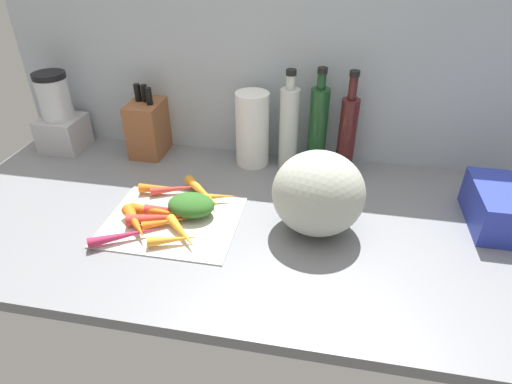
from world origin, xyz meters
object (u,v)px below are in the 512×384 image
object	(u,v)px
carrot_10	(212,197)
blender_appliance	(60,117)
carrot_0	(162,212)
carrot_4	(158,188)
paper_towel_roll	(252,129)
carrot_1	(136,223)
winter_squash	(318,194)
carrot_11	(174,239)
bottle_2	(347,132)
bottle_0	(289,127)
carrot_7	(176,189)
carrot_5	(160,218)
knife_block	(148,128)
carrot_8	(182,232)
carrot_6	(166,210)
carrot_9	(166,222)
carrot_2	(125,235)
carrot_3	(203,192)
cutting_board	(173,220)
bottle_1	(318,127)

from	to	relation	value
carrot_10	blender_appliance	xyz separation A→B (cm)	(-59.19, 23.94, 9.19)
carrot_0	carrot_4	world-z (taller)	same
carrot_10	paper_towel_roll	xyz separation A→B (cm)	(6.54, 25.62, 9.64)
carrot_1	winter_squash	bearing A→B (deg)	12.04
carrot_11	bottle_2	world-z (taller)	bottle_2
carrot_10	carrot_1	bearing A→B (deg)	-134.55
carrot_11	bottle_0	world-z (taller)	bottle_0
carrot_7	winter_squash	distance (cm)	42.58
carrot_5	knife_block	distance (cm)	43.26
carrot_11	carrot_4	bearing A→B (deg)	120.12
bottle_0	carrot_1	bearing A→B (deg)	-129.17
carrot_0	bottle_0	world-z (taller)	bottle_0
carrot_0	carrot_4	size ratio (longest dim) A/B	1.63
carrot_7	carrot_8	xyz separation A→B (cm)	(8.39, -19.23, 0.15)
carrot_7	paper_towel_roll	distance (cm)	30.87
knife_block	carrot_5	bearing A→B (deg)	-64.33
carrot_4	paper_towel_roll	xyz separation A→B (cm)	(22.94, 24.11, 9.62)
carrot_4	carrot_6	distance (cm)	11.74
carrot_1	winter_squash	world-z (taller)	winter_squash
carrot_9	blender_appliance	distance (cm)	63.47
carrot_2	paper_towel_roll	world-z (taller)	paper_towel_roll
carrot_6	carrot_3	bearing A→B (deg)	54.18
bottle_2	carrot_5	bearing A→B (deg)	-139.93
carrot_0	bottle_2	distance (cm)	60.12
cutting_board	carrot_3	world-z (taller)	carrot_3
carrot_6	carrot_9	bearing A→B (deg)	-69.03
cutting_board	paper_towel_roll	size ratio (longest dim) A/B	1.46
carrot_4	blender_appliance	size ratio (longest dim) A/B	0.41
carrot_9	winter_squash	world-z (taller)	winter_squash
carrot_0	carrot_5	size ratio (longest dim) A/B	1.04
carrot_10	bottle_1	xyz separation A→B (cm)	(26.81, 26.66, 11.53)
carrot_0	carrot_10	bearing A→B (deg)	41.68
carrot_4	knife_block	distance (cm)	28.49
carrot_1	carrot_11	distance (cm)	12.14
carrot_3	bottle_0	distance (cm)	33.75
paper_towel_roll	knife_block	bearing A→B (deg)	179.18
carrot_8	bottle_0	xyz separation A→B (cm)	(21.00, 42.15, 11.49)
carrot_3	bottle_2	world-z (taller)	bottle_2
carrot_3	carrot_8	size ratio (longest dim) A/B	1.26
bottle_1	bottle_2	bearing A→B (deg)	-0.85
carrot_5	carrot_6	world-z (taller)	carrot_5
carrot_1	carrot_10	bearing A→B (deg)	45.45
carrot_7	carrot_11	xyz separation A→B (cm)	(7.27, -22.18, 0.04)
carrot_10	winter_squash	xyz separation A→B (cm)	(29.34, -6.27, 8.62)
carrot_1	carrot_2	xyz separation A→B (cm)	(-0.84, -4.62, -0.50)
carrot_4	carrot_2	bearing A→B (deg)	-90.15
carrot_5	blender_appliance	xyz separation A→B (cm)	(-48.79, 36.31, 9.00)
carrot_1	paper_towel_roll	size ratio (longest dim) A/B	0.58
carrot_8	carrot_11	bearing A→B (deg)	-110.75
carrot_8	carrot_7	bearing A→B (deg)	113.58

